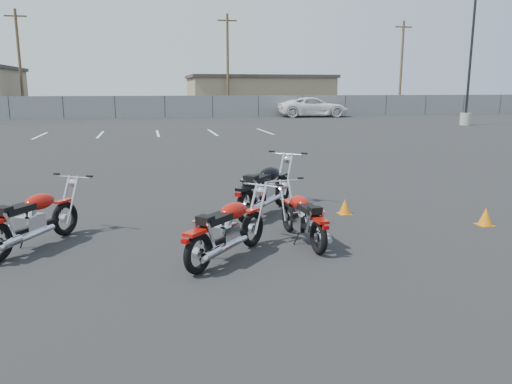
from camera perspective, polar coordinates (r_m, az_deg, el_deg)
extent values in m
plane|color=black|center=(8.23, -0.46, -5.33)|extent=(120.00, 120.00, 0.00)
torus|color=black|center=(8.91, -21.00, -2.86)|extent=(0.40, 0.55, 0.58)
cylinder|color=silver|center=(8.91, -21.00, -2.86)|extent=(0.16, 0.18, 0.15)
cube|color=black|center=(8.41, -24.08, -3.70)|extent=(0.62, 0.91, 0.06)
cube|color=silver|center=(8.36, -24.34, -3.40)|extent=(0.42, 0.45, 0.29)
cylinder|color=silver|center=(8.32, -24.44, -2.24)|extent=(0.29, 0.31, 0.26)
ellipsoid|color=#A3120A|center=(8.44, -23.49, -1.02)|extent=(0.55, 0.63, 0.25)
cube|color=black|center=(8.13, -25.68, -1.82)|extent=(0.49, 0.58, 0.10)
cube|color=black|center=(7.95, -26.92, -1.92)|extent=(0.27, 0.26, 0.12)
cube|color=#A3120A|center=(8.85, -21.14, -0.96)|extent=(0.28, 0.34, 0.04)
cylinder|color=silver|center=(7.90, -26.34, -3.33)|extent=(0.13, 0.18, 0.38)
cylinder|color=silver|center=(8.12, -24.65, -4.70)|extent=(0.64, 0.95, 0.12)
cylinder|color=silver|center=(7.90, -26.21, -5.13)|extent=(0.28, 0.35, 0.13)
cylinder|color=silver|center=(8.88, -20.23, -0.82)|extent=(0.24, 0.35, 0.76)
cylinder|color=silver|center=(8.99, -21.09, -0.73)|extent=(0.24, 0.35, 0.76)
sphere|color=silver|center=(9.00, -20.15, 0.99)|extent=(0.21, 0.21, 0.15)
cylinder|color=silver|center=(9.00, -20.12, 1.61)|extent=(0.59, 0.38, 0.03)
cylinder|color=black|center=(8.77, -18.51, 1.73)|extent=(0.12, 0.09, 0.03)
cylinder|color=black|center=(9.19, -21.84, 1.93)|extent=(0.12, 0.09, 0.03)
cylinder|color=black|center=(8.48, -25.09, -4.95)|extent=(0.14, 0.10, 0.29)
torus|color=black|center=(10.43, 2.94, 0.16)|extent=(0.50, 0.57, 0.64)
cylinder|color=silver|center=(10.43, 2.94, 0.16)|extent=(0.19, 0.20, 0.17)
torus|color=black|center=(9.07, -1.13, -1.61)|extent=(0.50, 0.57, 0.64)
cylinder|color=silver|center=(9.07, -1.13, -1.61)|extent=(0.19, 0.20, 0.17)
cube|color=black|center=(9.74, 1.05, -0.42)|extent=(0.80, 0.93, 0.06)
cube|color=silver|center=(9.68, 0.91, -0.11)|extent=(0.49, 0.51, 0.32)
cylinder|color=silver|center=(9.64, 0.91, 1.02)|extent=(0.34, 0.34, 0.28)
ellipsoid|color=black|center=(9.83, 1.55, 2.11)|extent=(0.65, 0.69, 0.27)
cube|color=black|center=(9.38, 0.19, 1.52)|extent=(0.59, 0.63, 0.11)
cube|color=black|center=(9.14, -0.58, 1.51)|extent=(0.30, 0.30, 0.13)
cube|color=black|center=(8.98, -1.20, 0.46)|extent=(0.44, 0.47, 0.05)
cube|color=black|center=(10.37, 2.96, 1.98)|extent=(0.34, 0.37, 0.04)
cylinder|color=silver|center=(9.10, 0.06, 0.16)|extent=(0.17, 0.19, 0.42)
cylinder|color=silver|center=(9.21, -1.36, 0.31)|extent=(0.17, 0.19, 0.42)
cylinder|color=silver|center=(9.40, 1.12, -1.27)|extent=(0.83, 0.97, 0.14)
cylinder|color=silver|center=(9.09, 0.16, -1.57)|extent=(0.34, 0.37, 0.14)
cylinder|color=silver|center=(10.45, 3.73, 2.08)|extent=(0.31, 0.36, 0.85)
cylinder|color=silver|center=(10.53, 2.77, 2.16)|extent=(0.31, 0.36, 0.85)
sphere|color=silver|center=(10.60, 3.64, 3.74)|extent=(0.24, 0.24, 0.17)
cylinder|color=silver|center=(10.60, 3.70, 4.33)|extent=(0.60, 0.50, 0.03)
cylinder|color=black|center=(10.44, 5.55, 4.41)|extent=(0.12, 0.11, 0.04)
cylinder|color=black|center=(10.73, 1.81, 4.67)|extent=(0.12, 0.11, 0.04)
cylinder|color=black|center=(9.76, -0.03, -1.62)|extent=(0.15, 0.13, 0.32)
cube|color=#990505|center=(8.76, -2.07, -0.30)|extent=(0.12, 0.12, 0.06)
torus|color=black|center=(7.76, -0.43, -4.22)|extent=(0.47, 0.48, 0.57)
cylinder|color=silver|center=(7.76, -0.43, -4.22)|extent=(0.17, 0.17, 0.15)
torus|color=black|center=(6.68, -6.63, -6.97)|extent=(0.47, 0.48, 0.57)
cylinder|color=silver|center=(6.68, -6.63, -6.97)|extent=(0.17, 0.17, 0.15)
cube|color=black|center=(7.20, -3.29, -5.22)|extent=(0.75, 0.78, 0.06)
cube|color=silver|center=(7.14, -3.51, -4.88)|extent=(0.44, 0.44, 0.28)
cylinder|color=silver|center=(7.10, -3.53, -3.56)|extent=(0.30, 0.30, 0.25)
ellipsoid|color=#A3120A|center=(7.24, -2.57, -2.16)|extent=(0.59, 0.60, 0.24)
cube|color=black|center=(6.88, -4.66, -3.09)|extent=(0.54, 0.55, 0.09)
cube|color=black|center=(6.69, -5.85, -3.22)|extent=(0.27, 0.27, 0.11)
cube|color=#A3120A|center=(6.58, -6.79, -4.56)|extent=(0.40, 0.40, 0.05)
cube|color=#A3120A|center=(7.68, -0.43, -2.09)|extent=(0.31, 0.32, 0.04)
cylinder|color=silver|center=(6.65, -5.15, -4.89)|extent=(0.15, 0.16, 0.37)
cylinder|color=silver|center=(6.79, -6.71, -4.59)|extent=(0.15, 0.16, 0.37)
cylinder|color=silver|center=(6.91, -3.58, -6.44)|extent=(0.78, 0.81, 0.12)
cylinder|color=silver|center=(6.67, -5.07, -6.97)|extent=(0.31, 0.32, 0.12)
cylinder|color=silver|center=(7.73, 0.55, -1.96)|extent=(0.29, 0.30, 0.75)
cylinder|color=silver|center=(7.82, -0.53, -1.81)|extent=(0.29, 0.30, 0.75)
sphere|color=silver|center=(7.85, 0.58, 0.08)|extent=(0.21, 0.21, 0.15)
cylinder|color=silver|center=(7.84, 0.65, 0.78)|extent=(0.50, 0.48, 0.03)
cylinder|color=black|center=(7.66, 2.71, 0.79)|extent=(0.11, 0.10, 0.03)
cylinder|color=black|center=(7.99, -1.46, 1.26)|extent=(0.11, 0.10, 0.03)
cylinder|color=black|center=(7.25, -4.57, -6.59)|extent=(0.12, 0.12, 0.28)
cube|color=#990505|center=(6.41, -8.13, -5.61)|extent=(0.11, 0.11, 0.06)
torus|color=black|center=(8.57, 3.77, -2.87)|extent=(0.13, 0.52, 0.52)
cylinder|color=silver|center=(8.57, 3.77, -2.87)|extent=(0.10, 0.14, 0.14)
torus|color=black|center=(7.46, 7.16, -5.18)|extent=(0.13, 0.52, 0.52)
cylinder|color=silver|center=(7.46, 7.16, -5.18)|extent=(0.10, 0.14, 0.14)
cube|color=black|center=(8.00, 5.35, -3.71)|extent=(0.16, 0.91, 0.05)
cube|color=silver|center=(7.95, 5.47, -3.43)|extent=(0.27, 0.35, 0.26)
cylinder|color=silver|center=(7.91, 5.49, -2.34)|extent=(0.19, 0.23, 0.23)
ellipsoid|color=#A3120A|center=(8.06, 4.98, -1.18)|extent=(0.30, 0.52, 0.22)
cube|color=black|center=(7.69, 6.12, -1.97)|extent=(0.26, 0.49, 0.09)
cube|color=black|center=(7.49, 6.76, -2.08)|extent=(0.20, 0.17, 0.10)
cube|color=#A3120A|center=(7.37, 7.27, -3.20)|extent=(0.18, 0.37, 0.04)
cube|color=#A3120A|center=(8.51, 3.79, -1.10)|extent=(0.13, 0.30, 0.03)
cylinder|color=silver|center=(7.55, 7.52, -3.27)|extent=(0.06, 0.16, 0.34)
cylinder|color=silver|center=(7.47, 6.07, -3.40)|extent=(0.06, 0.16, 0.34)
cylinder|color=silver|center=(7.84, 6.99, -4.47)|extent=(0.15, 0.95, 0.11)
cylinder|color=silver|center=(7.59, 7.84, -4.89)|extent=(0.13, 0.31, 0.11)
cylinder|color=silver|center=(8.63, 4.03, -0.89)|extent=(0.06, 0.35, 0.68)
cylinder|color=silver|center=(8.57, 3.06, -0.96)|extent=(0.06, 0.35, 0.68)
sphere|color=silver|center=(8.68, 3.25, 0.71)|extent=(0.15, 0.15, 0.14)
cylinder|color=silver|center=(8.68, 3.22, 1.29)|extent=(0.60, 0.07, 0.03)
cylinder|color=black|center=(8.77, 5.11, 1.60)|extent=(0.11, 0.04, 0.03)
cylinder|color=black|center=(8.56, 1.36, 1.39)|extent=(0.11, 0.04, 0.03)
cylinder|color=black|center=(7.93, 4.75, -5.08)|extent=(0.14, 0.03, 0.26)
cube|color=#990505|center=(7.19, 7.98, -4.07)|extent=(0.09, 0.06, 0.05)
cone|color=orange|center=(9.92, 10.12, -1.63)|extent=(0.23, 0.23, 0.29)
cube|color=orange|center=(9.95, 10.09, -2.46)|extent=(0.25, 0.25, 0.01)
cone|color=orange|center=(9.88, 24.76, -2.52)|extent=(0.25, 0.25, 0.31)
cube|color=orange|center=(9.92, 24.68, -3.43)|extent=(0.27, 0.27, 0.01)
cone|color=orange|center=(10.78, 0.16, -0.27)|extent=(0.26, 0.26, 0.32)
cube|color=orange|center=(10.82, 0.16, -1.12)|extent=(0.28, 0.28, 0.01)
cylinder|color=#9A9891|center=(36.29, 22.81, 7.69)|extent=(0.70, 0.70, 0.80)
cylinder|color=black|center=(36.44, 23.58, 16.96)|extent=(0.16, 0.16, 10.99)
cube|color=slate|center=(42.76, -10.39, 9.57)|extent=(80.00, 0.04, 1.80)
cylinder|color=black|center=(43.97, -26.39, 8.61)|extent=(0.06, 0.06, 1.80)
cylinder|color=black|center=(43.20, -21.18, 9.00)|extent=(0.06, 0.06, 1.80)
cylinder|color=black|center=(42.79, -15.82, 9.32)|extent=(0.06, 0.06, 1.80)
cylinder|color=black|center=(42.76, -10.39, 9.57)|extent=(0.06, 0.06, 1.80)
cylinder|color=black|center=(43.09, -4.99, 9.73)|extent=(0.06, 0.06, 1.80)
cylinder|color=black|center=(43.80, 0.28, 9.81)|extent=(0.06, 0.06, 1.80)
cylinder|color=black|center=(44.85, 5.35, 9.80)|extent=(0.06, 0.06, 1.80)
cylinder|color=black|center=(46.22, 10.14, 9.73)|extent=(0.06, 0.06, 1.80)
cylinder|color=black|center=(47.89, 14.63, 9.60)|extent=(0.06, 0.06, 1.80)
cylinder|color=black|center=(49.82, 18.80, 9.43)|extent=(0.06, 0.06, 1.80)
cylinder|color=black|center=(51.99, 22.62, 9.23)|extent=(0.06, 0.06, 1.80)
cylinder|color=black|center=(54.37, 26.13, 9.01)|extent=(0.06, 0.06, 1.80)
cube|color=#8C7A5A|center=(52.99, 0.25, 11.02)|extent=(14.00, 9.00, 3.40)
cube|color=#3D3533|center=(53.00, 0.25, 13.02)|extent=(14.40, 9.40, 0.30)
cylinder|color=#4B3823|center=(48.86, -25.39, 13.14)|extent=(0.24, 0.24, 9.00)
cube|color=#4B3823|center=(49.18, -25.80, 17.66)|extent=(1.80, 0.12, 0.12)
cylinder|color=#4B3823|center=(47.36, -3.25, 14.30)|extent=(0.24, 0.24, 9.00)
cube|color=#4B3823|center=(47.69, -3.31, 18.98)|extent=(1.80, 0.12, 0.12)
cylinder|color=#4B3823|center=(54.19, 16.27, 13.54)|extent=(0.24, 0.24, 9.00)
cube|color=#4B3823|center=(54.48, 16.52, 17.64)|extent=(1.80, 0.12, 0.12)
cube|color=silver|center=(28.32, -23.45, 5.93)|extent=(0.12, 4.00, 0.01)
cube|color=silver|center=(27.90, -17.37, 6.29)|extent=(0.12, 4.00, 0.01)
cube|color=silver|center=(27.81, -11.16, 6.59)|extent=(0.12, 4.00, 0.01)
cube|color=silver|center=(28.04, -4.98, 6.80)|extent=(0.12, 4.00, 0.01)
cube|color=silver|center=(28.58, 1.03, 6.94)|extent=(0.12, 4.00, 0.01)
imported|color=white|center=(43.46, 6.59, 10.25)|extent=(3.30, 7.06, 2.60)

